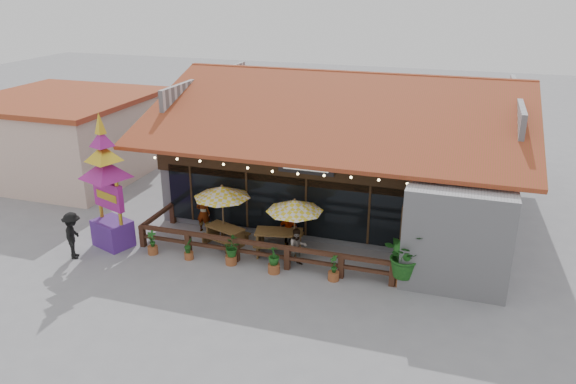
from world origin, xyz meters
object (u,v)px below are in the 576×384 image
(picnic_table_left, at_px, (225,233))
(tropical_plant, at_px, (405,255))
(umbrella_left, at_px, (222,192))
(thai_sign_tower, at_px, (106,173))
(picnic_table_right, at_px, (279,238))
(pedestrian, at_px, (73,235))
(umbrella_right, at_px, (295,206))

(picnic_table_left, xyz_separation_m, tropical_plant, (7.14, -1.06, 0.67))
(umbrella_left, distance_m, thai_sign_tower, 4.45)
(tropical_plant, bearing_deg, picnic_table_right, 167.12)
(picnic_table_left, bearing_deg, umbrella_left, 124.81)
(pedestrian, bearing_deg, thai_sign_tower, -58.55)
(umbrella_left, xyz_separation_m, tropical_plant, (7.33, -1.33, -0.94))
(umbrella_right, bearing_deg, picnic_table_left, 179.84)
(picnic_table_left, xyz_separation_m, thai_sign_tower, (-4.17, -1.47, 2.55))
(picnic_table_left, height_order, picnic_table_right, picnic_table_right)
(picnic_table_right, xyz_separation_m, tropical_plant, (4.91, -1.12, 0.59))
(umbrella_right, relative_size, thai_sign_tower, 0.50)
(picnic_table_right, distance_m, tropical_plant, 5.07)
(umbrella_left, xyz_separation_m, pedestrian, (-4.77, -3.07, -1.19))
(umbrella_right, height_order, tropical_plant, umbrella_right)
(umbrella_right, distance_m, picnic_table_left, 3.26)
(picnic_table_right, distance_m, pedestrian, 7.74)
(umbrella_left, bearing_deg, picnic_table_left, -55.19)
(thai_sign_tower, height_order, tropical_plant, thai_sign_tower)
(picnic_table_right, bearing_deg, umbrella_left, 175.08)
(picnic_table_right, relative_size, tropical_plant, 1.02)
(picnic_table_right, xyz_separation_m, thai_sign_tower, (-6.41, -1.52, 2.46))
(umbrella_right, xyz_separation_m, pedestrian, (-7.84, -2.79, -1.11))
(thai_sign_tower, bearing_deg, picnic_table_right, 13.38)
(picnic_table_left, relative_size, picnic_table_right, 0.92)
(picnic_table_left, distance_m, thai_sign_tower, 5.10)
(umbrella_left, height_order, picnic_table_right, umbrella_left)
(umbrella_left, height_order, pedestrian, umbrella_left)
(picnic_table_left, height_order, thai_sign_tower, thai_sign_tower)
(umbrella_left, relative_size, picnic_table_right, 1.30)
(umbrella_right, bearing_deg, pedestrian, -160.39)
(umbrella_right, relative_size, tropical_plant, 1.40)
(picnic_table_right, relative_size, pedestrian, 1.14)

